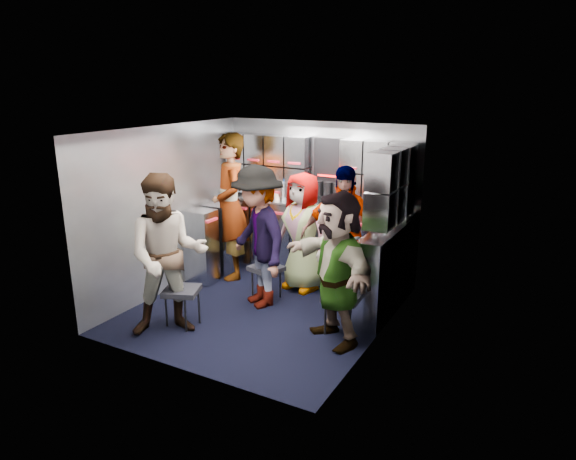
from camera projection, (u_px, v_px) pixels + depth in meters
The scene contains 29 objects.
floor at pixel (264, 309), 6.08m from camera, with size 3.00×3.00×0.00m, color black.
wall_back at pixel (319, 199), 7.06m from camera, with size 2.80×0.04×2.10m, color #91969E.
wall_left at pixel (167, 210), 6.44m from camera, with size 0.04×3.00×2.10m, color #91969E.
wall_right at pixel (382, 242), 5.15m from camera, with size 0.04×3.00×2.10m, color #91969E.
ceiling at pixel (261, 130), 5.50m from camera, with size 2.80×3.00×0.02m, color silver.
cart_bank_back at pixel (312, 241), 7.03m from camera, with size 2.68×0.38×0.99m, color #9CA3AC.
cart_bank_left at pixel (210, 243), 6.97m from camera, with size 0.38×0.76×0.99m, color #9CA3AC.
counter at pixel (313, 204), 6.89m from camera, with size 2.68×0.42×0.03m, color silver.
locker_bank_back at pixel (315, 168), 6.81m from camera, with size 2.68×0.28×0.82m, color #9CA3AC.
locker_bank_right at pixel (391, 186), 5.68m from camera, with size 0.28×1.00×0.82m, color #9CA3AC.
right_cabinet at pixel (384, 272), 5.87m from camera, with size 0.28×1.20×1.00m, color #9CA3AC.
coffee_niche at pixel (329, 170), 6.78m from camera, with size 0.46×0.16×0.84m, color black, non-canonical shape.
red_latch_strip at pixel (306, 217), 6.76m from camera, with size 2.60×0.02×0.03m, color #AF1B2C.
jump_seat_near_left at pixel (182, 293), 5.60m from camera, with size 0.47×0.46×0.43m.
jump_seat_mid_left at pixel (266, 270), 6.29m from camera, with size 0.44×0.43×0.42m.
jump_seat_center at pixel (308, 257), 6.77m from camera, with size 0.43×0.42×0.42m.
jump_seat_mid_right at pixel (347, 267), 6.22m from camera, with size 0.47×0.45×0.49m.
jump_seat_near_right at pixel (342, 299), 5.41m from camera, with size 0.40×0.38×0.45m.
attendant_standing at pixel (230, 207), 6.88m from camera, with size 0.72×0.47×1.97m, color black.
attendant_arc_a at pixel (168, 256), 5.31m from camera, with size 0.84×0.65×1.73m, color black.
attendant_arc_b at pixel (258, 237), 6.01m from camera, with size 1.09×0.63×1.69m, color black.
attendant_arc_c at pixel (302, 232), 6.51m from camera, with size 0.74×0.48×1.52m, color black.
attendant_arc_d at pixel (343, 238), 5.95m from camera, with size 1.00×0.42×1.70m, color black.
attendant_arc_e at pixel (337, 268), 5.15m from camera, with size 1.48×0.47×1.59m, color black.
bottle_left at pixel (284, 191), 7.00m from camera, with size 0.06×0.06×0.27m, color white.
bottle_mid at pixel (284, 192), 7.00m from camera, with size 0.06×0.06×0.24m, color white.
bottle_right at pixel (385, 204), 6.34m from camera, with size 0.07×0.07×0.23m, color white.
cup_left at pixel (277, 196), 7.06m from camera, with size 0.08×0.08×0.10m, color #CCB090.
cup_right at pixel (371, 207), 6.43m from camera, with size 0.09×0.09×0.10m, color #CCB090.
Camera 1 is at (2.93, -4.76, 2.59)m, focal length 32.00 mm.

